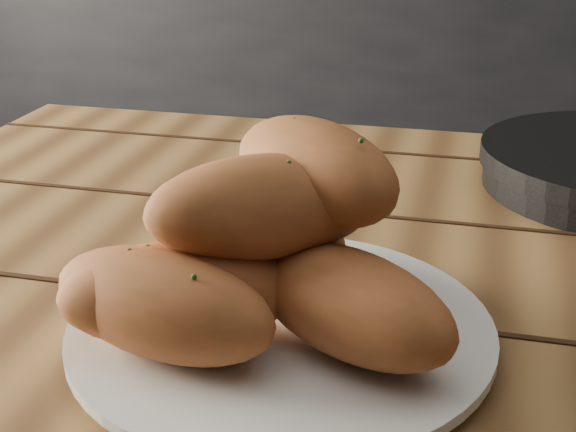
{
  "coord_description": "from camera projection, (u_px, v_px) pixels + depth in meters",
  "views": [
    {
      "loc": [
        0.07,
        -0.69,
        1.05
      ],
      "look_at": [
        -0.05,
        -0.2,
        0.84
      ],
      "focal_mm": 50.0,
      "sensor_mm": 36.0,
      "label": 1
    }
  ],
  "objects": [
    {
      "name": "bread_rolls",
      "position": [
        260.0,
        253.0,
        0.54
      ],
      "size": [
        0.29,
        0.25,
        0.14
      ],
      "color": "#B95E33",
      "rests_on": "plate"
    },
    {
      "name": "table",
      "position": [
        522.0,
        389.0,
        0.71
      ],
      "size": [
        1.37,
        0.82,
        0.75
      ],
      "color": "olive",
      "rests_on": "ground"
    },
    {
      "name": "plate",
      "position": [
        281.0,
        331.0,
        0.57
      ],
      "size": [
        0.3,
        0.3,
        0.02
      ],
      "color": "white",
      "rests_on": "table"
    },
    {
      "name": "counter",
      "position": [
        456.0,
        99.0,
        2.39
      ],
      "size": [
        2.8,
        0.6,
        0.9
      ],
      "primitive_type": "cube",
      "color": "black",
      "rests_on": "ground"
    }
  ]
}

